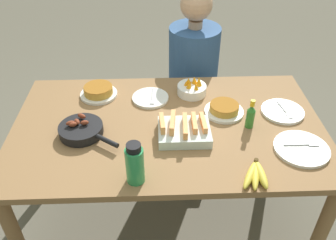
{
  "coord_description": "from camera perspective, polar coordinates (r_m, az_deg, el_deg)",
  "views": [
    {
      "loc": [
        -0.06,
        -1.48,
        1.9
      ],
      "look_at": [
        0.0,
        0.0,
        0.77
      ],
      "focal_mm": 38.0,
      "sensor_mm": 36.0,
      "label": 1
    }
  ],
  "objects": [
    {
      "name": "ground_plane",
      "position": [
        2.41,
        0.0,
        -14.72
      ],
      "size": [
        14.0,
        14.0,
        0.0
      ],
      "primitive_type": "plane",
      "color": "#666051"
    },
    {
      "name": "dining_table",
      "position": [
        1.94,
        0.0,
        -2.85
      ],
      "size": [
        1.64,
        0.97,
        0.74
      ],
      "color": "olive",
      "rests_on": "ground_plane"
    },
    {
      "name": "banana_bunch",
      "position": [
        1.63,
        13.9,
        -8.44
      ],
      "size": [
        0.13,
        0.19,
        0.04
      ],
      "color": "gold",
      "rests_on": "dining_table"
    },
    {
      "name": "melon_tray",
      "position": [
        1.79,
        2.54,
        -1.66
      ],
      "size": [
        0.26,
        0.21,
        0.1
      ],
      "color": "silver",
      "rests_on": "dining_table"
    },
    {
      "name": "skillet",
      "position": [
        1.85,
        -13.69,
        -1.54
      ],
      "size": [
        0.32,
        0.26,
        0.08
      ],
      "rotation": [
        0.0,
        0.0,
        5.65
      ],
      "color": "black",
      "rests_on": "dining_table"
    },
    {
      "name": "frittata_plate_center",
      "position": [
        1.98,
        8.98,
        1.73
      ],
      "size": [
        0.22,
        0.22,
        0.06
      ],
      "color": "white",
      "rests_on": "dining_table"
    },
    {
      "name": "frittata_plate_side",
      "position": [
        2.13,
        -11.09,
        4.52
      ],
      "size": [
        0.22,
        0.22,
        0.06
      ],
      "color": "white",
      "rests_on": "dining_table"
    },
    {
      "name": "empty_plate_near_front",
      "position": [
        2.07,
        -2.84,
        3.56
      ],
      "size": [
        0.21,
        0.21,
        0.02
      ],
      "color": "white",
      "rests_on": "dining_table"
    },
    {
      "name": "empty_plate_far_left",
      "position": [
        2.06,
        17.89,
        1.32
      ],
      "size": [
        0.23,
        0.23,
        0.02
      ],
      "color": "white",
      "rests_on": "dining_table"
    },
    {
      "name": "empty_plate_far_right",
      "position": [
        1.84,
        20.62,
        -4.31
      ],
      "size": [
        0.27,
        0.27,
        0.02
      ],
      "color": "white",
      "rests_on": "dining_table"
    },
    {
      "name": "fruit_bowl_mango",
      "position": [
        2.11,
        3.87,
        5.08
      ],
      "size": [
        0.17,
        0.17,
        0.11
      ],
      "color": "white",
      "rests_on": "dining_table"
    },
    {
      "name": "water_bottle",
      "position": [
        1.52,
        -5.35,
        -7.03
      ],
      "size": [
        0.08,
        0.08,
        0.21
      ],
      "color": "#2D9351",
      "rests_on": "dining_table"
    },
    {
      "name": "hot_sauce_bottle",
      "position": [
        1.87,
        13.11,
        0.72
      ],
      "size": [
        0.04,
        0.04,
        0.16
      ],
      "color": "#337F2D",
      "rests_on": "dining_table"
    },
    {
      "name": "person_figure",
      "position": [
        2.6,
        3.92,
        5.0
      ],
      "size": [
        0.38,
        0.38,
        1.23
      ],
      "color": "black",
      "rests_on": "ground_plane"
    }
  ]
}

